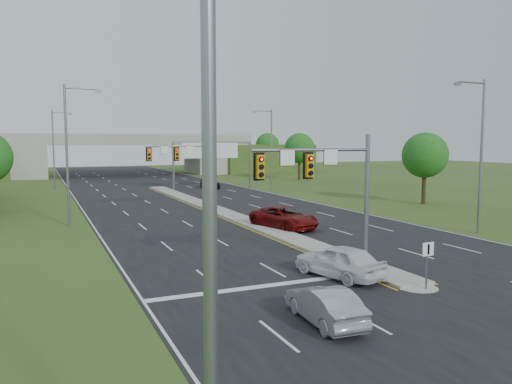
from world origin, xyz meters
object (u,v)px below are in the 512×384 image
object	(u,v)px
keep_right_sign	(427,258)
car_far_a	(284,218)
signal_mast_near	(330,180)
sign_gantry	(212,152)
car_white	(339,261)
car_far_c	(210,182)
overpass	(123,157)
signal_mast_far	(190,162)
car_silver	(325,305)

from	to	relation	value
keep_right_sign	car_far_a	world-z (taller)	keep_right_sign
signal_mast_near	sign_gantry	bearing A→B (deg)	78.75
car_white	car_far_c	xyz separation A→B (m)	(9.12, 47.43, 0.01)
car_far_c	keep_right_sign	bearing A→B (deg)	-94.54
car_far_a	overpass	bearing A→B (deg)	75.85
signal_mast_far	car_far_c	world-z (taller)	signal_mast_far
signal_mast_far	sign_gantry	world-z (taller)	signal_mast_far
car_silver	sign_gantry	bearing A→B (deg)	-100.84
signal_mast_far	car_silver	distance (m)	31.52
sign_gantry	car_far_a	xyz separation A→B (m)	(-5.18, -32.54, -4.40)
signal_mast_far	car_white	size ratio (longest dim) A/B	1.46
keep_right_sign	overpass	bearing A→B (deg)	90.00
car_white	car_far_a	xyz separation A→B (m)	(3.83, 13.47, 0.00)
signal_mast_near	car_white	size ratio (longest dim) A/B	1.46
sign_gantry	car_white	world-z (taller)	sign_gantry
car_far_a	car_far_c	distance (m)	34.37
signal_mast_near	signal_mast_far	distance (m)	25.00
signal_mast_far	car_far_a	bearing A→B (deg)	-73.30
car_white	sign_gantry	bearing A→B (deg)	-116.54
signal_mast_far	car_far_a	size ratio (longest dim) A/B	1.19
signal_mast_near	car_far_c	xyz separation A→B (m)	(9.06, 46.42, -3.88)
signal_mast_far	signal_mast_near	bearing A→B (deg)	-90.00
signal_mast_far	sign_gantry	xyz separation A→B (m)	(8.95, 19.99, 0.51)
overpass	car_far_a	distance (m)	67.69
car_far_a	car_far_c	bearing A→B (deg)	65.72
keep_right_sign	signal_mast_far	bearing A→B (deg)	94.39
keep_right_sign	car_white	size ratio (longest dim) A/B	0.46
car_silver	car_far_a	xyz separation A→B (m)	(7.71, 18.47, 0.14)
car_far_a	keep_right_sign	bearing A→B (deg)	-110.49
overpass	car_far_a	size ratio (longest dim) A/B	13.61
signal_mast_near	car_far_a	xyz separation A→B (m)	(3.76, 12.46, -3.89)
car_silver	car_white	bearing A→B (deg)	-124.46
car_white	signal_mast_near	bearing A→B (deg)	-109.12
signal_mast_near	keep_right_sign	distance (m)	5.94
car_far_c	signal_mast_far	bearing A→B (deg)	-109.86
signal_mast_near	signal_mast_far	xyz separation A→B (m)	(0.00, 25.00, 0.00)
signal_mast_far	sign_gantry	bearing A→B (deg)	65.89
signal_mast_near	car_white	distance (m)	4.02
keep_right_sign	sign_gantry	bearing A→B (deg)	82.30
overpass	car_silver	world-z (taller)	overpass
car_far_a	car_white	bearing A→B (deg)	-121.28
overpass	car_silver	distance (m)	86.36
sign_gantry	overpass	world-z (taller)	overpass
signal_mast_near	signal_mast_far	size ratio (longest dim) A/B	1.00
sign_gantry	car_silver	bearing A→B (deg)	-104.18
keep_right_sign	car_white	xyz separation A→B (m)	(-2.33, 3.44, -0.68)
signal_mast_far	car_silver	xyz separation A→B (m)	(-3.94, -31.01, -4.03)
car_silver	car_far_a	bearing A→B (deg)	-109.30
overpass	car_white	size ratio (longest dim) A/B	16.74
sign_gantry	car_silver	xyz separation A→B (m)	(-12.89, -51.00, -4.55)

